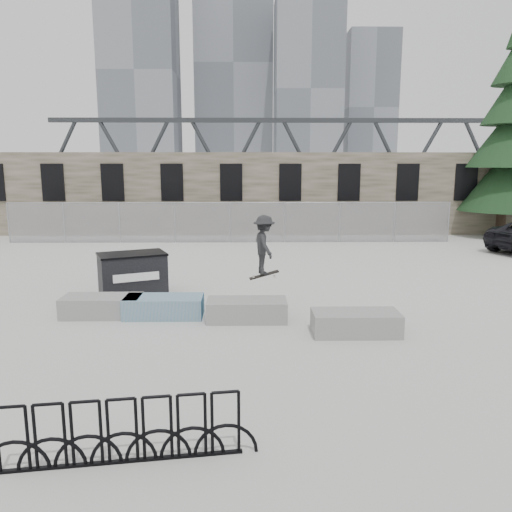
{
  "coord_description": "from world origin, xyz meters",
  "views": [
    {
      "loc": [
        0.92,
        -12.29,
        3.89
      ],
      "look_at": [
        1.14,
        1.68,
        1.3
      ],
      "focal_mm": 35.0,
      "sensor_mm": 36.0,
      "label": 1
    }
  ],
  "objects_px": {
    "dumpster": "(133,274)",
    "skateboarder": "(264,245)",
    "planter_center_right": "(247,309)",
    "bike_rack": "(122,432)",
    "planter_offset": "(356,322)",
    "spruce_tree": "(508,146)",
    "planter_far_left": "(102,305)",
    "planter_center_left": "(164,306)"
  },
  "relations": [
    {
      "from": "dumpster",
      "to": "skateboarder",
      "type": "relative_size",
      "value": 1.31
    },
    {
      "from": "planter_center_right",
      "to": "bike_rack",
      "type": "relative_size",
      "value": 0.56
    },
    {
      "from": "dumpster",
      "to": "skateboarder",
      "type": "bearing_deg",
      "value": -46.53
    },
    {
      "from": "planter_offset",
      "to": "spruce_tree",
      "type": "bearing_deg",
      "value": 54.44
    },
    {
      "from": "planter_offset",
      "to": "skateboarder",
      "type": "height_order",
      "value": "skateboarder"
    },
    {
      "from": "planter_center_right",
      "to": "skateboarder",
      "type": "xyz_separation_m",
      "value": [
        0.46,
        0.89,
        1.49
      ]
    },
    {
      "from": "planter_far_left",
      "to": "dumpster",
      "type": "xyz_separation_m",
      "value": [
        0.32,
        2.14,
        0.36
      ]
    },
    {
      "from": "planter_far_left",
      "to": "planter_center_left",
      "type": "relative_size",
      "value": 1.0
    },
    {
      "from": "skateboarder",
      "to": "bike_rack",
      "type": "bearing_deg",
      "value": 149.6
    },
    {
      "from": "planter_far_left",
      "to": "planter_center_right",
      "type": "height_order",
      "value": "same"
    },
    {
      "from": "planter_center_right",
      "to": "dumpster",
      "type": "distance_m",
      "value": 4.29
    },
    {
      "from": "planter_center_left",
      "to": "planter_center_right",
      "type": "height_order",
      "value": "same"
    },
    {
      "from": "planter_far_left",
      "to": "planter_offset",
      "type": "xyz_separation_m",
      "value": [
        6.27,
        -1.49,
        0.0
      ]
    },
    {
      "from": "planter_center_left",
      "to": "planter_center_right",
      "type": "distance_m",
      "value": 2.16
    },
    {
      "from": "planter_center_right",
      "to": "planter_center_left",
      "type": "bearing_deg",
      "value": 171.16
    },
    {
      "from": "planter_center_left",
      "to": "bike_rack",
      "type": "height_order",
      "value": "bike_rack"
    },
    {
      "from": "planter_far_left",
      "to": "planter_offset",
      "type": "relative_size",
      "value": 1.0
    },
    {
      "from": "bike_rack",
      "to": "dumpster",
      "type": "bearing_deg",
      "value": 101.91
    },
    {
      "from": "bike_rack",
      "to": "spruce_tree",
      "type": "xyz_separation_m",
      "value": [
        15.37,
        20.73,
        4.36
      ]
    },
    {
      "from": "planter_center_right",
      "to": "skateboarder",
      "type": "bearing_deg",
      "value": 62.42
    },
    {
      "from": "planter_far_left",
      "to": "bike_rack",
      "type": "height_order",
      "value": "bike_rack"
    },
    {
      "from": "planter_center_left",
      "to": "bike_rack",
      "type": "xyz_separation_m",
      "value": [
        0.53,
        -6.41,
        0.15
      ]
    },
    {
      "from": "planter_center_left",
      "to": "dumpster",
      "type": "bearing_deg",
      "value": 120.26
    },
    {
      "from": "spruce_tree",
      "to": "bike_rack",
      "type": "bearing_deg",
      "value": -126.56
    },
    {
      "from": "planter_center_left",
      "to": "dumpster",
      "type": "height_order",
      "value": "dumpster"
    },
    {
      "from": "bike_rack",
      "to": "skateboarder",
      "type": "distance_m",
      "value": 7.39
    },
    {
      "from": "planter_offset",
      "to": "bike_rack",
      "type": "distance_m",
      "value": 6.49
    },
    {
      "from": "dumpster",
      "to": "bike_rack",
      "type": "distance_m",
      "value": 8.82
    },
    {
      "from": "dumpster",
      "to": "bike_rack",
      "type": "relative_size",
      "value": 0.63
    },
    {
      "from": "planter_far_left",
      "to": "spruce_tree",
      "type": "distance_m",
      "value": 23.02
    },
    {
      "from": "planter_far_left",
      "to": "dumpster",
      "type": "bearing_deg",
      "value": 81.47
    },
    {
      "from": "planter_offset",
      "to": "planter_far_left",
      "type": "bearing_deg",
      "value": 166.66
    },
    {
      "from": "planter_offset",
      "to": "bike_rack",
      "type": "height_order",
      "value": "bike_rack"
    },
    {
      "from": "planter_center_left",
      "to": "skateboarder",
      "type": "height_order",
      "value": "skateboarder"
    },
    {
      "from": "dumpster",
      "to": "planter_far_left",
      "type": "bearing_deg",
      "value": -121.9
    },
    {
      "from": "planter_far_left",
      "to": "dumpster",
      "type": "distance_m",
      "value": 2.19
    },
    {
      "from": "spruce_tree",
      "to": "planter_center_right",
      "type": "bearing_deg",
      "value": -133.22
    },
    {
      "from": "planter_center_left",
      "to": "spruce_tree",
      "type": "xyz_separation_m",
      "value": [
        15.9,
        14.32,
        4.51
      ]
    },
    {
      "from": "planter_center_right",
      "to": "spruce_tree",
      "type": "bearing_deg",
      "value": 46.78
    },
    {
      "from": "skateboarder",
      "to": "planter_center_right",
      "type": "bearing_deg",
      "value": 138.56
    },
    {
      "from": "planter_center_left",
      "to": "planter_center_right",
      "type": "xyz_separation_m",
      "value": [
        2.13,
        -0.33,
        0.0
      ]
    },
    {
      "from": "planter_center_right",
      "to": "skateboarder",
      "type": "relative_size",
      "value": 1.17
    }
  ]
}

